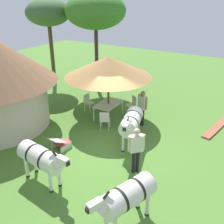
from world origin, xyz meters
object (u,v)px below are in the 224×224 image
object	(u,v)px
patio_chair_east_end	(88,101)
zebra_by_umbrella	(42,158)
striped_lounge_chair	(60,143)
acacia_tree_left_background	(95,11)
patio_chair_west_end	(132,103)
patio_dining_table	(108,105)
patio_chair_near_lawn	(105,119)
guest_beside_umbrella	(142,105)
standing_watcher	(136,147)
zebra_nearest_camera	(126,197)
shade_umbrella	(108,67)
zebra_toward_hut	(131,122)
acacia_tree_right_background	(48,13)

from	to	relation	value
patio_chair_east_end	zebra_by_umbrella	xyz separation A→B (m)	(-5.40, -2.08, 0.43)
striped_lounge_chair	acacia_tree_left_background	size ratio (longest dim) A/B	0.15
patio_chair_east_end	patio_chair_west_end	bearing A→B (deg)	118.19
patio_dining_table	patio_chair_west_end	distance (m)	1.33
patio_chair_east_end	acacia_tree_left_background	bearing A→B (deg)	-149.92
patio_dining_table	patio_chair_near_lawn	distance (m)	1.33
striped_lounge_chair	patio_dining_table	bearing A→B (deg)	93.84
guest_beside_umbrella	standing_watcher	bearing A→B (deg)	137.99
standing_watcher	zebra_nearest_camera	world-z (taller)	standing_watcher
patio_dining_table	shade_umbrella	bearing A→B (deg)	-153.43
zebra_nearest_camera	guest_beside_umbrella	bearing A→B (deg)	-50.02
patio_chair_west_end	shade_umbrella	bearing A→B (deg)	90.00
shade_umbrella	zebra_toward_hut	distance (m)	3.21
patio_chair_east_end	acacia_tree_left_background	distance (m)	5.45
patio_chair_near_lawn	striped_lounge_chair	xyz separation A→B (m)	(-2.27, 0.68, -0.27)
patio_chair_east_end	zebra_by_umbrella	size ratio (longest dim) A/B	0.39
patio_dining_table	standing_watcher	bearing A→B (deg)	-136.18
patio_dining_table	zebra_toward_hut	bearing A→B (deg)	-129.51
zebra_nearest_camera	patio_chair_west_end	bearing A→B (deg)	-45.39
patio_chair_west_end	patio_chair_near_lawn	bearing A→B (deg)	121.01
patio_chair_near_lawn	patio_chair_east_end	bearing A→B (deg)	120.80
guest_beside_umbrella	zebra_by_umbrella	xyz separation A→B (m)	(-5.39, 1.03, -0.07)
guest_beside_umbrella	zebra_nearest_camera	size ratio (longest dim) A/B	0.79
patio_chair_east_end	acacia_tree_left_background	size ratio (longest dim) A/B	0.16
patio_dining_table	zebra_by_umbrella	size ratio (longest dim) A/B	0.69
patio_dining_table	zebra_nearest_camera	distance (m)	6.69
patio_chair_near_lawn	acacia_tree_left_background	xyz separation A→B (m)	(4.41, 3.40, 4.20)
acacia_tree_left_background	patio_chair_east_end	bearing A→B (deg)	-153.83
patio_chair_west_end	acacia_tree_left_background	xyz separation A→B (m)	(2.17, 3.65, 4.20)
patio_chair_near_lawn	standing_watcher	bearing A→B (deg)	-63.07
patio_dining_table	zebra_by_umbrella	bearing A→B (deg)	-171.79
shade_umbrella	patio_chair_near_lawn	bearing A→B (deg)	-155.52
shade_umbrella	zebra_by_umbrella	xyz separation A→B (m)	(-5.31, -0.77, -1.64)
patio_chair_east_end	zebra_toward_hut	distance (m)	4.01
zebra_toward_hut	acacia_tree_right_background	world-z (taller)	acacia_tree_right_background
standing_watcher	acacia_tree_right_background	size ratio (longest dim) A/B	0.32
shade_umbrella	zebra_toward_hut	world-z (taller)	shade_umbrella
zebra_by_umbrella	shade_umbrella	bearing A→B (deg)	-165.36
patio_chair_west_end	zebra_toward_hut	world-z (taller)	zebra_toward_hut
guest_beside_umbrella	acacia_tree_left_background	size ratio (longest dim) A/B	0.29
zebra_nearest_camera	zebra_by_umbrella	bearing A→B (deg)	17.05
zebra_by_umbrella	patio_dining_table	bearing A→B (deg)	-165.36
striped_lounge_chair	patio_chair_near_lawn	bearing A→B (deg)	79.42
patio_chair_near_lawn	acacia_tree_right_background	distance (m)	8.47
patio_chair_east_end	acacia_tree_right_background	size ratio (longest dim) A/B	0.17
patio_dining_table	zebra_nearest_camera	world-z (taller)	zebra_nearest_camera
zebra_nearest_camera	acacia_tree_right_background	world-z (taller)	acacia_tree_right_background
shade_umbrella	standing_watcher	size ratio (longest dim) A/B	2.40
shade_umbrella	zebra_nearest_camera	bearing A→B (deg)	-144.18
patio_chair_west_end	zebra_nearest_camera	xyz separation A→B (m)	(-6.46, -3.11, 0.42)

